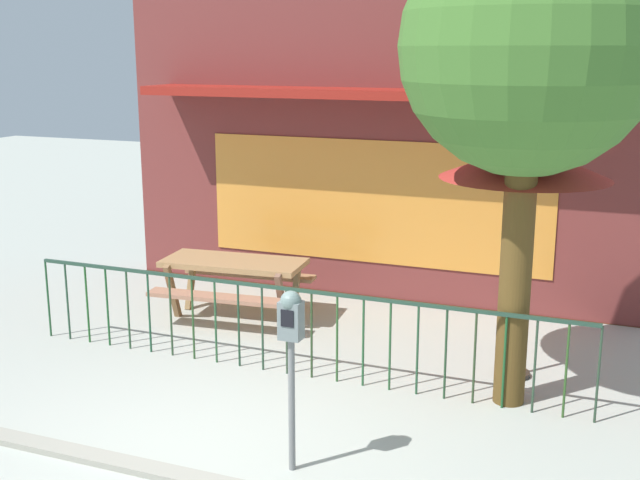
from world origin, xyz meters
The scene contains 8 objects.
ground centered at (0.00, 0.00, 0.00)m, with size 40.00×40.00×0.00m, color #A9AEA3.
pub_storefront centered at (0.00, 5.06, 2.97)m, with size 7.47×1.27×5.99m.
patio_fence_front centered at (0.00, 1.87, 0.66)m, with size 6.30×0.04×0.97m.
picnic_table_left centered at (-1.37, 3.30, 0.61)m, with size 1.92×1.52×0.79m.
patio_umbrella centered at (2.26, 2.70, 2.28)m, with size 1.72×1.72×2.47m.
parking_meter_near centered at (0.85, 0.05, 1.19)m, with size 0.18×0.17×1.54m.
street_tree centered at (2.32, 2.04, 3.38)m, with size 2.34×2.34×4.59m.
curb_edge centered at (0.00, -0.43, 0.00)m, with size 10.46×0.20×0.11m, color gray.
Camera 1 is at (3.28, -5.45, 3.39)m, focal length 44.89 mm.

